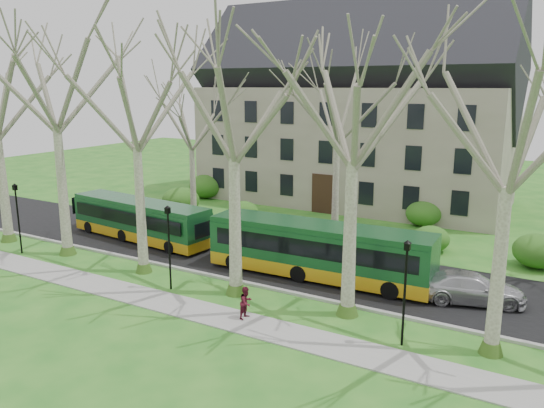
{
  "coord_description": "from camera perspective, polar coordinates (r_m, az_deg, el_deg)",
  "views": [
    {
      "loc": [
        11.2,
        -20.56,
        10.25
      ],
      "look_at": [
        -2.32,
        3.0,
        4.11
      ],
      "focal_mm": 35.0,
      "sensor_mm": 36.0,
      "label": 1
    }
  ],
  "objects": [
    {
      "name": "tree_row_far",
      "position": [
        34.22,
        8.16,
        5.47
      ],
      "size": [
        33.0,
        7.0,
        12.0
      ],
      "color": "gray",
      "rests_on": "ground"
    },
    {
      "name": "road",
      "position": [
        30.15,
        6.25,
        -7.16
      ],
      "size": [
        80.0,
        8.0,
        0.06
      ],
      "primitive_type": "cube",
      "color": "black",
      "rests_on": "ground"
    },
    {
      "name": "sedan",
      "position": [
        27.28,
        20.64,
        -8.44
      ],
      "size": [
        5.31,
        3.39,
        1.43
      ],
      "primitive_type": "imported",
      "rotation": [
        0.0,
        0.0,
        1.87
      ],
      "color": "#AFAEB3",
      "rests_on": "road"
    },
    {
      "name": "bus_lead",
      "position": [
        36.49,
        -14.01,
        -1.63
      ],
      "size": [
        11.21,
        3.39,
        2.76
      ],
      "primitive_type": null,
      "rotation": [
        0.0,
        0.0,
        -0.1
      ],
      "color": "#134521",
      "rests_on": "road"
    },
    {
      "name": "curb",
      "position": [
        26.75,
        2.75,
        -9.65
      ],
      "size": [
        80.0,
        0.25,
        0.14
      ],
      "primitive_type": "cube",
      "color": "#A5A39E",
      "rests_on": "ground"
    },
    {
      "name": "bus_follow",
      "position": [
        28.58,
        5.0,
        -4.96
      ],
      "size": [
        12.3,
        2.98,
        3.06
      ],
      "primitive_type": null,
      "rotation": [
        0.0,
        0.0,
        0.04
      ],
      "color": "#134521",
      "rests_on": "road"
    },
    {
      "name": "tree_row_verge",
      "position": [
        23.9,
        1.61,
        4.91
      ],
      "size": [
        49.0,
        7.0,
        14.0
      ],
      "color": "gray",
      "rests_on": "ground"
    },
    {
      "name": "lamp_row",
      "position": [
        23.81,
        0.06,
        -6.07
      ],
      "size": [
        36.22,
        0.22,
        4.3
      ],
      "color": "black",
      "rests_on": "ground"
    },
    {
      "name": "sidewalk",
      "position": [
        23.58,
        -1.8,
        -12.96
      ],
      "size": [
        70.0,
        2.0,
        0.06
      ],
      "primitive_type": "cube",
      "color": "gray",
      "rests_on": "ground"
    },
    {
      "name": "hedges",
      "position": [
        39.14,
        5.04,
        -0.99
      ],
      "size": [
        30.6,
        8.6,
        2.0
      ],
      "color": "#32661D",
      "rests_on": "ground"
    },
    {
      "name": "building",
      "position": [
        47.82,
        8.87,
        9.96
      ],
      "size": [
        26.5,
        12.2,
        16.0
      ],
      "color": "gray",
      "rests_on": "ground"
    },
    {
      "name": "ground",
      "position": [
        25.56,
        1.19,
        -10.91
      ],
      "size": [
        120.0,
        120.0,
        0.0
      ],
      "primitive_type": "plane",
      "color": "#256D1F",
      "rests_on": "ground"
    },
    {
      "name": "pedestrian_b",
      "position": [
        23.96,
        -2.79,
        -10.53
      ],
      "size": [
        0.61,
        0.75,
        1.46
      ],
      "primitive_type": "imported",
      "rotation": [
        0.0,
        0.0,
        1.48
      ],
      "color": "#521221",
      "rests_on": "sidewalk"
    }
  ]
}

